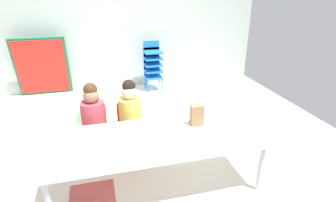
{
  "coord_description": "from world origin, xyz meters",
  "views": [
    {
      "loc": [
        -0.28,
        -3.08,
        1.88
      ],
      "look_at": [
        0.38,
        -0.61,
        0.8
      ],
      "focal_mm": 29.24,
      "sensor_mm": 36.0,
      "label": 1
    }
  ],
  "objects": [
    {
      "name": "paper_bag_brown",
      "position": [
        0.66,
        -0.73,
        0.66
      ],
      "size": [
        0.13,
        0.09,
        0.22
      ],
      "primitive_type": "cube",
      "color": "#9E754C",
      "rests_on": "craft_table"
    },
    {
      "name": "ground_plane",
      "position": [
        -0.0,
        -0.01,
        -0.01
      ],
      "size": [
        5.82,
        4.49,
        0.02
      ],
      "color": "silver"
    },
    {
      "name": "donut_powdered_on_plate",
      "position": [
        -0.22,
        -0.68,
        0.57
      ],
      "size": [
        0.12,
        0.12,
        0.03
      ],
      "primitive_type": "torus",
      "color": "white",
      "rests_on": "craft_table"
    },
    {
      "name": "craft_table",
      "position": [
        0.19,
        -0.86,
        0.51
      ],
      "size": [
        2.07,
        0.82,
        0.55
      ],
      "color": "white",
      "rests_on": "ground_plane"
    },
    {
      "name": "back_wall",
      "position": [
        0.0,
        2.24,
        1.29
      ],
      "size": [
        5.82,
        0.1,
        2.58
      ],
      "primitive_type": "cube",
      "color": "#B2C1B7",
      "rests_on": "ground_plane"
    },
    {
      "name": "paper_plate_near_edge",
      "position": [
        -0.22,
        -0.68,
        0.55
      ],
      "size": [
        0.18,
        0.18,
        0.01
      ],
      "primitive_type": "cylinder",
      "color": "white",
      "rests_on": "craft_table"
    },
    {
      "name": "folded_activity_table",
      "position": [
        -1.23,
        2.04,
        0.54
      ],
      "size": [
        0.9,
        0.29,
        1.09
      ],
      "color": "#19724C",
      "rests_on": "ground_plane"
    },
    {
      "name": "seated_child_middle_seat",
      "position": [
        0.04,
        -0.22,
        0.55
      ],
      "size": [
        0.33,
        0.33,
        0.92
      ],
      "color": "red",
      "rests_on": "ground_plane"
    },
    {
      "name": "kid_chair_blue_stack",
      "position": [
        0.75,
        1.87,
        0.52
      ],
      "size": [
        0.32,
        0.3,
        0.92
      ],
      "color": "blue",
      "rests_on": "ground_plane"
    },
    {
      "name": "seated_child_near_camera",
      "position": [
        -0.38,
        -0.22,
        0.55
      ],
      "size": [
        0.34,
        0.34,
        0.92
      ],
      "color": "red",
      "rests_on": "ground_plane"
    }
  ]
}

